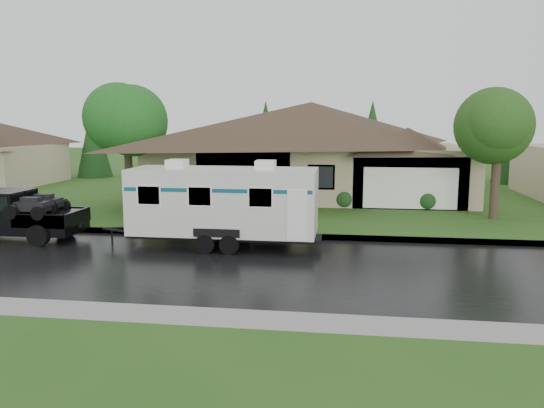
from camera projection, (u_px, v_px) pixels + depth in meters
The scene contains 10 objects.
ground at pixel (228, 250), 19.23m from camera, with size 140.00×140.00×0.00m, color #2A551A.
road at pixel (215, 264), 17.28m from camera, with size 140.00×8.00×0.01m, color black.
curb at pixel (241, 235), 21.42m from camera, with size 140.00×0.50×0.15m, color gray.
lawn at pixel (280, 193), 33.89m from camera, with size 140.00×26.00×0.15m, color #2A551A.
house_main at pixel (316, 138), 31.89m from camera, with size 19.44×10.80×6.90m.
tree_left_green at pixel (127, 121), 28.49m from camera, with size 3.91×3.91×6.46m.
tree_right_green at pixel (499, 129), 23.89m from camera, with size 3.60×3.60×5.95m.
shrub_row at pixel (304, 197), 27.95m from camera, with size 13.60×1.00×1.00m.
pickup_truck at pixel (5, 213), 20.79m from camera, with size 5.82×2.21×1.94m.
travel_trailer at pixel (224, 201), 19.46m from camera, with size 7.18×2.52×3.22m.
Camera 1 is at (4.21, -18.33, 4.62)m, focal length 35.00 mm.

